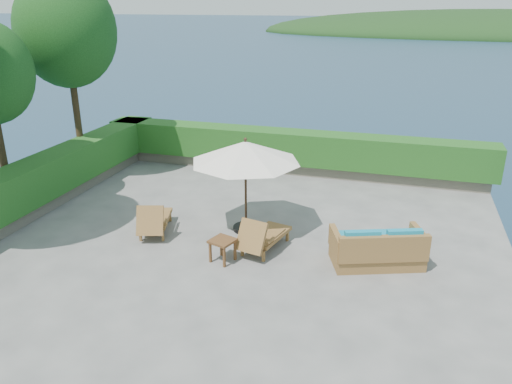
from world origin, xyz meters
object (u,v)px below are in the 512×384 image
(lounge_left, at_px, (154,219))
(wicker_loveseat, at_px, (378,249))
(lounge_right, at_px, (263,236))
(side_table, at_px, (222,243))
(patio_umbrella, at_px, (245,153))

(lounge_left, relative_size, wicker_loveseat, 0.77)
(lounge_left, bearing_deg, wicker_loveseat, -17.59)
(lounge_right, height_order, wicker_loveseat, wicker_loveseat)
(lounge_right, xyz_separation_m, side_table, (-0.68, -0.70, 0.05))
(lounge_right, bearing_deg, side_table, -120.62)
(lounge_right, distance_m, wicker_loveseat, 2.47)
(patio_umbrella, height_order, lounge_left, patio_umbrella)
(side_table, xyz_separation_m, wicker_loveseat, (3.15, 0.77, -0.06))
(patio_umbrella, distance_m, wicker_loveseat, 3.63)
(patio_umbrella, distance_m, side_table, 2.23)
(patio_umbrella, bearing_deg, lounge_left, -158.76)
(lounge_right, distance_m, side_table, 0.98)
(patio_umbrella, xyz_separation_m, side_table, (-0.00, -1.62, -1.53))
(side_table, bearing_deg, patio_umbrella, 89.84)
(lounge_right, xyz_separation_m, wicker_loveseat, (2.47, 0.07, -0.01))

